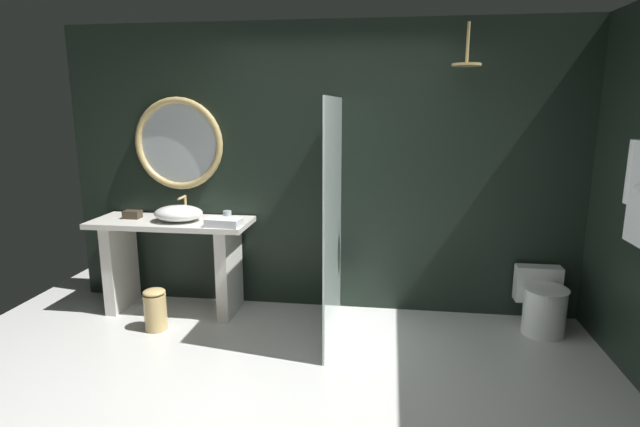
{
  "coord_description": "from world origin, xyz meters",
  "views": [
    {
      "loc": [
        0.61,
        -2.64,
        1.87
      ],
      "look_at": [
        0.11,
        0.88,
        1.11
      ],
      "focal_mm": 28.2,
      "sensor_mm": 36.0,
      "label": 1
    }
  ],
  "objects_px": {
    "vessel_sink": "(179,213)",
    "tissue_box": "(132,214)",
    "tumbler_cup": "(227,216)",
    "waste_bin": "(155,309)",
    "toilet": "(543,303)",
    "folded_hand_towel": "(224,223)",
    "rain_shower_head": "(467,61)",
    "round_wall_mirror": "(179,144)"
  },
  "relations": [
    {
      "from": "tumbler_cup",
      "to": "folded_hand_towel",
      "type": "relative_size",
      "value": 0.31
    },
    {
      "from": "vessel_sink",
      "to": "toilet",
      "type": "relative_size",
      "value": 0.85
    },
    {
      "from": "vessel_sink",
      "to": "tumbler_cup",
      "type": "bearing_deg",
      "value": 9.48
    },
    {
      "from": "round_wall_mirror",
      "to": "folded_hand_towel",
      "type": "height_order",
      "value": "round_wall_mirror"
    },
    {
      "from": "vessel_sink",
      "to": "tissue_box",
      "type": "relative_size",
      "value": 2.88
    },
    {
      "from": "tissue_box",
      "to": "toilet",
      "type": "relative_size",
      "value": 0.29
    },
    {
      "from": "waste_bin",
      "to": "folded_hand_towel",
      "type": "xyz_separation_m",
      "value": [
        0.55,
        0.25,
        0.71
      ]
    },
    {
      "from": "toilet",
      "to": "tumbler_cup",
      "type": "bearing_deg",
      "value": 179.37
    },
    {
      "from": "toilet",
      "to": "folded_hand_towel",
      "type": "distance_m",
      "value": 2.78
    },
    {
      "from": "tissue_box",
      "to": "rain_shower_head",
      "type": "height_order",
      "value": "rain_shower_head"
    },
    {
      "from": "round_wall_mirror",
      "to": "waste_bin",
      "type": "height_order",
      "value": "round_wall_mirror"
    },
    {
      "from": "tumbler_cup",
      "to": "waste_bin",
      "type": "xyz_separation_m",
      "value": [
        -0.51,
        -0.47,
        -0.72
      ]
    },
    {
      "from": "tissue_box",
      "to": "waste_bin",
      "type": "bearing_deg",
      "value": -49.19
    },
    {
      "from": "waste_bin",
      "to": "folded_hand_towel",
      "type": "bearing_deg",
      "value": 24.87
    },
    {
      "from": "tumbler_cup",
      "to": "waste_bin",
      "type": "distance_m",
      "value": 1.0
    },
    {
      "from": "toilet",
      "to": "rain_shower_head",
      "type": "bearing_deg",
      "value": -176.79
    },
    {
      "from": "vessel_sink",
      "to": "waste_bin",
      "type": "height_order",
      "value": "vessel_sink"
    },
    {
      "from": "tissue_box",
      "to": "waste_bin",
      "type": "xyz_separation_m",
      "value": [
        0.39,
        -0.45,
        -0.71
      ]
    },
    {
      "from": "toilet",
      "to": "waste_bin",
      "type": "xyz_separation_m",
      "value": [
        -3.25,
        -0.44,
        -0.06
      ]
    },
    {
      "from": "rain_shower_head",
      "to": "folded_hand_towel",
      "type": "height_order",
      "value": "rain_shower_head"
    },
    {
      "from": "toilet",
      "to": "waste_bin",
      "type": "bearing_deg",
      "value": -172.28
    },
    {
      "from": "rain_shower_head",
      "to": "waste_bin",
      "type": "height_order",
      "value": "rain_shower_head"
    },
    {
      "from": "round_wall_mirror",
      "to": "toilet",
      "type": "distance_m",
      "value": 3.51
    },
    {
      "from": "round_wall_mirror",
      "to": "vessel_sink",
      "type": "bearing_deg",
      "value": -73.15
    },
    {
      "from": "tissue_box",
      "to": "rain_shower_head",
      "type": "distance_m",
      "value": 3.17
    },
    {
      "from": "tumbler_cup",
      "to": "round_wall_mirror",
      "type": "distance_m",
      "value": 0.84
    },
    {
      "from": "vessel_sink",
      "to": "tissue_box",
      "type": "bearing_deg",
      "value": 174.01
    },
    {
      "from": "vessel_sink",
      "to": "tumbler_cup",
      "type": "height_order",
      "value": "vessel_sink"
    },
    {
      "from": "tumbler_cup",
      "to": "toilet",
      "type": "xyz_separation_m",
      "value": [
        2.74,
        -0.03,
        -0.66
      ]
    },
    {
      "from": "rain_shower_head",
      "to": "folded_hand_towel",
      "type": "distance_m",
      "value": 2.36
    },
    {
      "from": "rain_shower_head",
      "to": "toilet",
      "type": "relative_size",
      "value": 0.64
    },
    {
      "from": "round_wall_mirror",
      "to": "tumbler_cup",
      "type": "bearing_deg",
      "value": -23.14
    },
    {
      "from": "round_wall_mirror",
      "to": "waste_bin",
      "type": "distance_m",
      "value": 1.51
    },
    {
      "from": "tissue_box",
      "to": "vessel_sink",
      "type": "bearing_deg",
      "value": -5.99
    },
    {
      "from": "tumbler_cup",
      "to": "folded_hand_towel",
      "type": "height_order",
      "value": "tumbler_cup"
    },
    {
      "from": "round_wall_mirror",
      "to": "folded_hand_towel",
      "type": "distance_m",
      "value": 0.95
    },
    {
      "from": "tumbler_cup",
      "to": "waste_bin",
      "type": "bearing_deg",
      "value": -137.17
    },
    {
      "from": "vessel_sink",
      "to": "folded_hand_towel",
      "type": "xyz_separation_m",
      "value": [
        0.47,
        -0.15,
        -0.04
      ]
    },
    {
      "from": "rain_shower_head",
      "to": "waste_bin",
      "type": "relative_size",
      "value": 0.89
    },
    {
      "from": "vessel_sink",
      "to": "folded_hand_towel",
      "type": "bearing_deg",
      "value": -17.26
    },
    {
      "from": "tissue_box",
      "to": "waste_bin",
      "type": "distance_m",
      "value": 0.93
    },
    {
      "from": "round_wall_mirror",
      "to": "rain_shower_head",
      "type": "distance_m",
      "value": 2.62
    }
  ]
}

